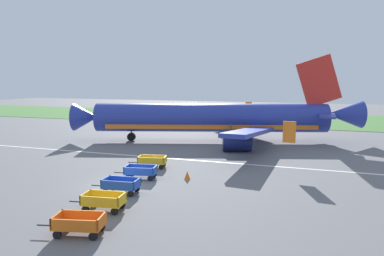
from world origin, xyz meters
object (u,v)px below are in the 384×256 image
at_px(airplane, 218,118).
at_px(baggage_cart_nearest, 79,224).
at_px(baggage_cart_fourth_in_row, 141,172).
at_px(traffic_cone_near_plane, 187,175).
at_px(baggage_cart_far_end, 152,161).
at_px(baggage_cart_third_in_row, 121,185).
at_px(baggage_cart_second_in_row, 103,201).

distance_m(airplane, baggage_cart_nearest, 30.17).
height_order(airplane, baggage_cart_nearest, airplane).
xyz_separation_m(baggage_cart_fourth_in_row, traffic_cone_near_plane, (3.65, 1.06, -0.27)).
bearing_deg(airplane, baggage_cart_fourth_in_row, -94.06).
distance_m(baggage_cart_fourth_in_row, traffic_cone_near_plane, 3.81).
distance_m(baggage_cart_fourth_in_row, baggage_cart_far_end, 3.77).
bearing_deg(baggage_cart_third_in_row, baggage_cart_second_in_row, -77.95).
distance_m(baggage_cart_third_in_row, traffic_cone_near_plane, 5.89).
relative_size(baggage_cart_nearest, traffic_cone_near_plane, 5.37).
bearing_deg(baggage_cart_nearest, baggage_cart_third_in_row, 102.23).
bearing_deg(baggage_cart_third_in_row, baggage_cart_far_end, 98.63).
xyz_separation_m(baggage_cart_nearest, baggage_cart_far_end, (-2.61, 14.29, 0.00)).
bearing_deg(traffic_cone_near_plane, baggage_cart_nearest, -98.64).
relative_size(baggage_cart_second_in_row, baggage_cart_third_in_row, 1.00).
relative_size(baggage_cart_third_in_row, traffic_cone_near_plane, 5.35).
relative_size(baggage_cart_second_in_row, baggage_cart_fourth_in_row, 1.00).
relative_size(baggage_cart_third_in_row, baggage_cart_far_end, 1.00).
bearing_deg(baggage_cart_nearest, baggage_cart_fourth_in_row, 100.08).
bearing_deg(baggage_cart_second_in_row, baggage_cart_nearest, -77.60).
bearing_deg(baggage_cart_nearest, baggage_cart_second_in_row, 102.40).
bearing_deg(baggage_cart_second_in_row, baggage_cart_third_in_row, 102.05).
bearing_deg(baggage_cart_fourth_in_row, baggage_cart_third_in_row, -83.72).
xyz_separation_m(baggage_cart_second_in_row, baggage_cart_third_in_row, (-0.71, 3.31, 0.00)).
xyz_separation_m(baggage_cart_nearest, baggage_cart_fourth_in_row, (-1.88, 10.58, 0.00)).
distance_m(airplane, baggage_cart_far_end, 16.10).
xyz_separation_m(airplane, baggage_cart_third_in_row, (-0.96, -23.34, -2.45)).
xyz_separation_m(baggage_cart_third_in_row, baggage_cart_far_end, (-1.15, 7.56, 0.00)).
bearing_deg(airplane, baggage_cart_second_in_row, -90.54).
xyz_separation_m(airplane, baggage_cart_second_in_row, (-0.25, -26.65, -2.45)).
height_order(baggage_cart_nearest, baggage_cart_second_in_row, same).
distance_m(baggage_cart_second_in_row, traffic_cone_near_plane, 8.61).
bearing_deg(baggage_cart_fourth_in_row, airplane, 85.94).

